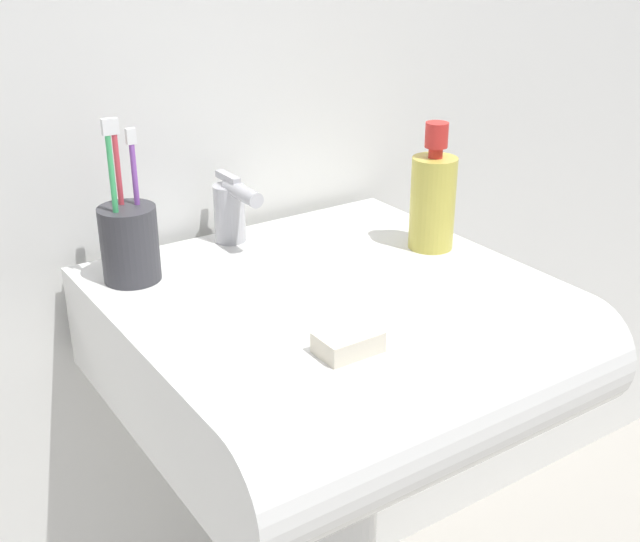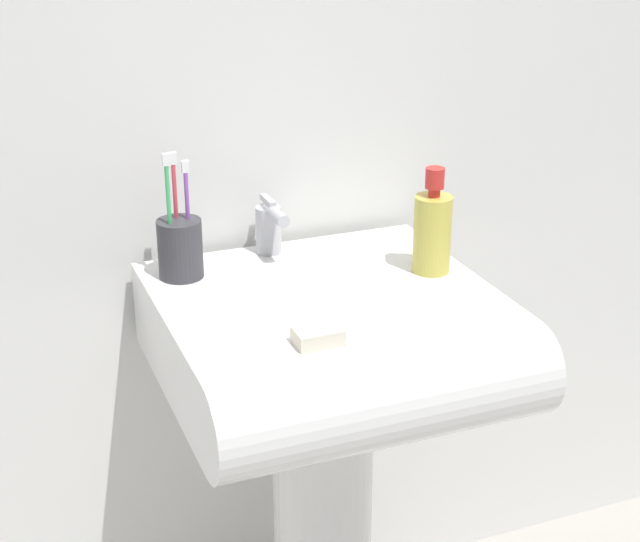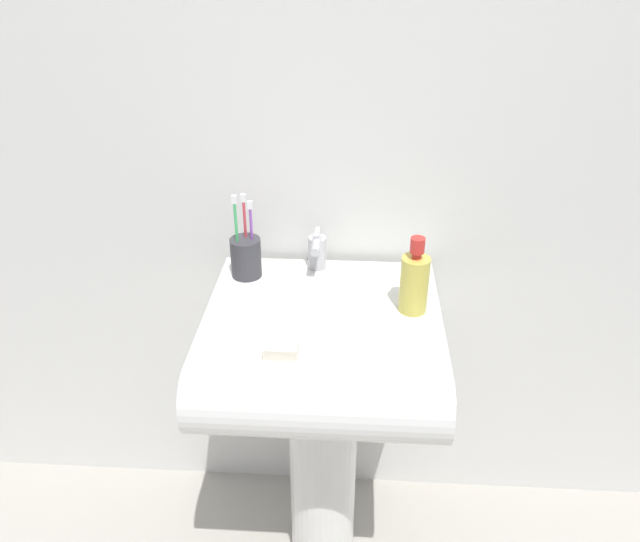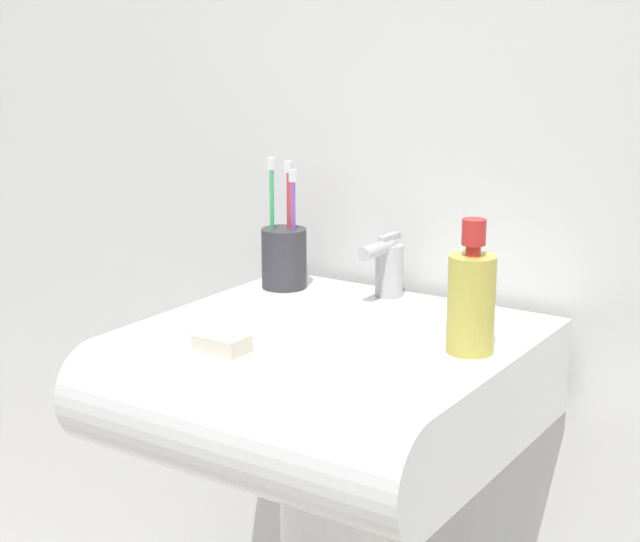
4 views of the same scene
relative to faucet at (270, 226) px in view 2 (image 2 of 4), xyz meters
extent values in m
cube|color=silver|center=(0.03, 0.09, 0.32)|extent=(5.00, 0.05, 2.40)
cylinder|color=white|center=(0.03, -0.19, -0.54)|extent=(0.18, 0.18, 0.68)
cube|color=white|center=(0.03, -0.19, -0.13)|extent=(0.53, 0.46, 0.15)
cylinder|color=white|center=(0.03, -0.42, -0.13)|extent=(0.53, 0.15, 0.15)
cylinder|color=#B7B7BC|center=(0.00, 0.01, -0.01)|extent=(0.05, 0.05, 0.09)
cylinder|color=#B7B7BC|center=(0.00, -0.03, 0.03)|extent=(0.02, 0.08, 0.02)
cube|color=#B7B7BC|center=(0.00, 0.01, 0.05)|extent=(0.01, 0.06, 0.01)
cylinder|color=#38383D|center=(-0.17, -0.04, 0.00)|extent=(0.08, 0.08, 0.10)
cylinder|color=#3FB266|center=(-0.19, -0.05, 0.06)|extent=(0.01, 0.01, 0.18)
cube|color=white|center=(-0.19, -0.05, 0.16)|extent=(0.01, 0.01, 0.02)
cylinder|color=purple|center=(-0.16, -0.04, 0.05)|extent=(0.01, 0.01, 0.17)
cube|color=white|center=(-0.16, -0.04, 0.14)|extent=(0.01, 0.01, 0.02)
cylinder|color=#D83F4C|center=(-0.17, -0.03, 0.05)|extent=(0.01, 0.01, 0.18)
cube|color=white|center=(-0.17, -0.03, 0.15)|extent=(0.01, 0.01, 0.02)
cylinder|color=gold|center=(0.23, -0.18, 0.01)|extent=(0.06, 0.06, 0.13)
cylinder|color=red|center=(0.23, -0.18, 0.09)|extent=(0.02, 0.02, 0.01)
cylinder|color=red|center=(0.23, -0.18, 0.11)|extent=(0.03, 0.03, 0.03)
cube|color=silver|center=(-0.05, -0.36, -0.04)|extent=(0.07, 0.05, 0.02)
camera|label=1|loc=(-0.51, -0.98, 0.39)|focal=45.00mm
camera|label=2|loc=(-0.52, -1.54, 0.59)|focal=55.00mm
camera|label=3|loc=(0.09, -1.38, 0.73)|focal=35.00mm
camera|label=4|loc=(0.75, -1.33, 0.38)|focal=55.00mm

